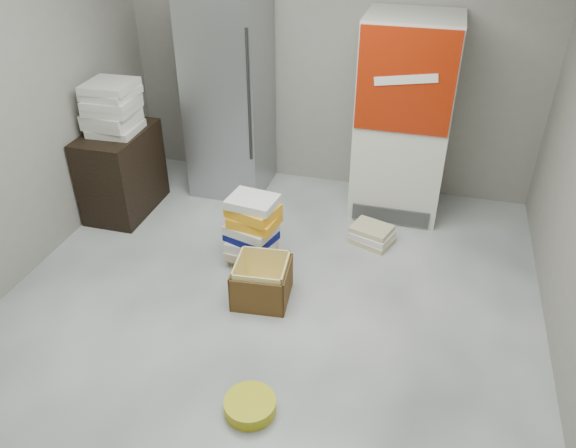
# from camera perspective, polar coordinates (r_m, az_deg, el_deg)

# --- Properties ---
(ground) EXTENTS (5.00, 5.00, 0.00)m
(ground) POSITION_cam_1_polar(r_m,az_deg,el_deg) (4.02, -3.69, -11.76)
(ground) COLOR silver
(ground) RESTS_ON ground
(room_shell) EXTENTS (4.04, 5.04, 2.82)m
(room_shell) POSITION_cam_1_polar(r_m,az_deg,el_deg) (3.05, -4.88, 13.21)
(room_shell) COLOR gray
(room_shell) RESTS_ON ground
(steel_fridge) EXTENTS (0.70, 0.72, 1.90)m
(steel_fridge) POSITION_cam_1_polar(r_m,az_deg,el_deg) (5.51, -5.95, 12.72)
(steel_fridge) COLOR #B0B3B8
(steel_fridge) RESTS_ON ground
(coke_cooler) EXTENTS (0.80, 0.73, 1.80)m
(coke_cooler) POSITION_cam_1_polar(r_m,az_deg,el_deg) (5.19, 11.66, 10.41)
(coke_cooler) COLOR silver
(coke_cooler) RESTS_ON ground
(wood_shelf) EXTENTS (0.50, 0.80, 0.80)m
(wood_shelf) POSITION_cam_1_polar(r_m,az_deg,el_deg) (5.48, -16.51, 5.12)
(wood_shelf) COLOR black
(wood_shelf) RESTS_ON ground
(supply_box_stack) EXTENTS (0.45, 0.44, 0.45)m
(supply_box_stack) POSITION_cam_1_polar(r_m,az_deg,el_deg) (5.23, -17.45, 11.21)
(supply_box_stack) COLOR silver
(supply_box_stack) RESTS_ON wood_shelf
(phonebook_stack_main) EXTENTS (0.47, 0.41, 0.62)m
(phonebook_stack_main) POSITION_cam_1_polar(r_m,az_deg,el_deg) (4.55, -3.61, -0.77)
(phonebook_stack_main) COLOR tan
(phonebook_stack_main) RESTS_ON ground
(phonebook_stack_side) EXTENTS (0.42, 0.38, 0.15)m
(phonebook_stack_side) POSITION_cam_1_polar(r_m,az_deg,el_deg) (4.98, 8.52, -1.09)
(phonebook_stack_side) COLOR #CAB88E
(phonebook_stack_side) RESTS_ON ground
(cardboard_box) EXTENTS (0.45, 0.45, 0.33)m
(cardboard_box) POSITION_cam_1_polar(r_m,az_deg,el_deg) (4.28, -2.67, -6.04)
(cardboard_box) COLOR yellow
(cardboard_box) RESTS_ON ground
(bucket_lid) EXTENTS (0.42, 0.42, 0.09)m
(bucket_lid) POSITION_cam_1_polar(r_m,az_deg,el_deg) (3.58, -3.88, -17.92)
(bucket_lid) COLOR gold
(bucket_lid) RESTS_ON ground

